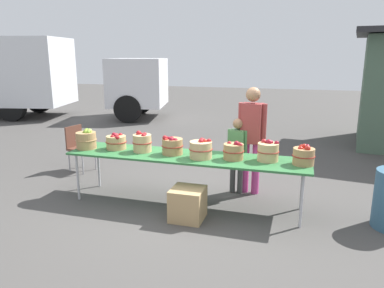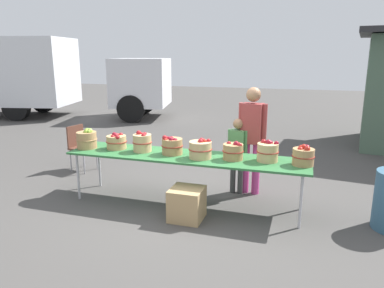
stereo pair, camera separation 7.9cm
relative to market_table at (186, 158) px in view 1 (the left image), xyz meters
name	(u,v)px [view 1 (the left image)]	position (x,y,z in m)	size (l,w,h in m)	color
ground_plane	(186,204)	(0.00, 0.00, -0.72)	(40.00, 40.00, 0.00)	#474442
market_table	(186,158)	(0.00, 0.00, 0.00)	(3.50, 0.76, 0.75)	#2D6B38
apple_basket_green_0	(86,140)	(-1.60, -0.05, 0.17)	(0.32, 0.32, 0.32)	#A87F51
apple_basket_red_0	(116,142)	(-1.14, 0.06, 0.15)	(0.32, 0.32, 0.25)	tan
apple_basket_red_1	(142,143)	(-0.69, 0.03, 0.17)	(0.29, 0.29, 0.31)	tan
apple_basket_red_2	(172,146)	(-0.22, 0.01, 0.16)	(0.32, 0.32, 0.29)	#A87F51
apple_basket_red_3	(201,149)	(0.24, -0.07, 0.16)	(0.33, 0.33, 0.28)	tan
apple_basket_red_4	(234,151)	(0.69, 0.01, 0.15)	(0.30, 0.30, 0.27)	#A87F51
apple_basket_red_5	(268,151)	(1.15, 0.06, 0.17)	(0.30, 0.30, 0.30)	tan
apple_basket_red_6	(304,155)	(1.62, 0.01, 0.16)	(0.30, 0.30, 0.28)	#A87F51
vendor_adult	(252,132)	(0.84, 0.75, 0.28)	(0.44, 0.26, 1.69)	#CC3F8C
child_customer	(237,150)	(0.63, 0.67, -0.01)	(0.32, 0.18, 1.21)	#3F3F3F
box_truck	(37,75)	(-7.44, 6.07, 0.77)	(7.98, 3.79, 2.75)	silver
folding_chair	(79,144)	(-2.45, 0.98, -0.21)	(0.47, 0.47, 0.86)	brown
produce_crate	(188,204)	(0.17, -0.48, -0.50)	(0.43, 0.43, 0.43)	tan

